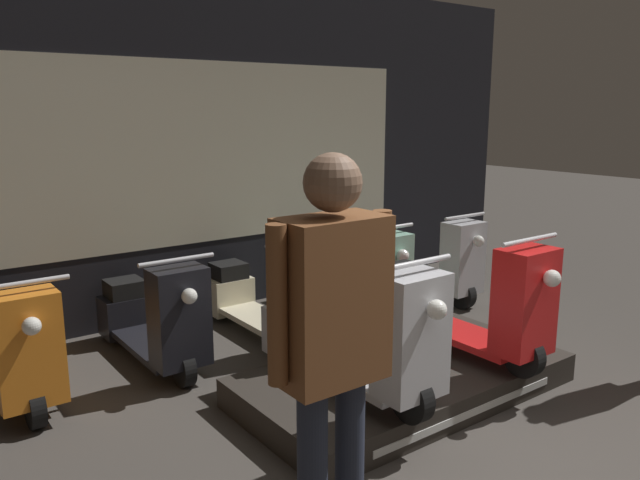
% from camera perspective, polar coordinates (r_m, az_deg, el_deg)
% --- Properties ---
extents(shop_wall_back, '(8.22, 0.09, 3.20)m').
position_cam_1_polar(shop_wall_back, '(6.09, -10.48, 8.30)').
color(shop_wall_back, black).
rests_on(shop_wall_back, ground_plane).
extents(display_platform, '(2.32, 1.19, 0.20)m').
position_cam_1_polar(display_platform, '(4.53, 7.71, -12.53)').
color(display_platform, '#2D2823').
rests_on(display_platform, ground_plane).
extents(scooter_display_left, '(0.55, 1.55, 0.95)m').
position_cam_1_polar(scooter_display_left, '(3.97, 3.17, -8.80)').
color(scooter_display_left, black).
rests_on(scooter_display_left, display_platform).
extents(scooter_display_right, '(0.55, 1.55, 0.95)m').
position_cam_1_polar(scooter_display_right, '(4.67, 13.14, -5.88)').
color(scooter_display_right, black).
rests_on(scooter_display_right, display_platform).
extents(scooter_backrow_0, '(0.55, 1.55, 0.95)m').
position_cam_1_polar(scooter_backrow_0, '(4.81, -26.19, -8.89)').
color(scooter_backrow_0, black).
rests_on(scooter_backrow_0, ground_plane).
extents(scooter_backrow_1, '(0.55, 1.55, 0.95)m').
position_cam_1_polar(scooter_backrow_1, '(5.05, -14.95, -7.04)').
color(scooter_backrow_1, black).
rests_on(scooter_backrow_1, ground_plane).
extents(scooter_backrow_2, '(0.55, 1.55, 0.95)m').
position_cam_1_polar(scooter_backrow_2, '(5.47, -5.16, -5.20)').
color(scooter_backrow_2, black).
rests_on(scooter_backrow_2, ground_plane).
extents(scooter_backrow_3, '(0.55, 1.55, 0.95)m').
position_cam_1_polar(scooter_backrow_3, '(6.02, 3.00, -3.53)').
color(scooter_backrow_3, black).
rests_on(scooter_backrow_3, ground_plane).
extents(scooter_backrow_4, '(0.55, 1.55, 0.95)m').
position_cam_1_polar(scooter_backrow_4, '(6.68, 9.64, -2.12)').
color(scooter_backrow_4, black).
rests_on(scooter_backrow_4, ground_plane).
extents(person_left_browsing, '(0.61, 0.25, 1.81)m').
position_cam_1_polar(person_left_browsing, '(2.57, 1.10, -8.27)').
color(person_left_browsing, '#232838').
rests_on(person_left_browsing, ground_plane).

